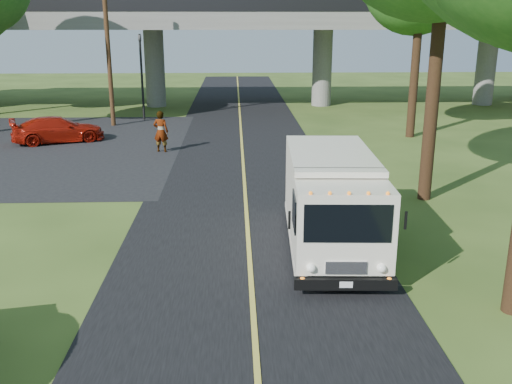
{
  "coord_description": "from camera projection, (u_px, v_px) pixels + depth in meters",
  "views": [
    {
      "loc": [
        -0.35,
        -9.67,
        5.91
      ],
      "look_at": [
        0.2,
        4.69,
        1.6
      ],
      "focal_mm": 40.0,
      "sensor_mm": 36.0,
      "label": 1
    }
  ],
  "objects": [
    {
      "name": "ground",
      "position": [
        255.0,
        341.0,
        10.97
      ],
      "size": [
        120.0,
        120.0,
        0.0
      ],
      "primitive_type": "plane",
      "color": "#364D1B",
      "rests_on": "ground"
    },
    {
      "name": "road",
      "position": [
        245.0,
        192.0,
        20.54
      ],
      "size": [
        7.0,
        90.0,
        0.02
      ],
      "primitive_type": "cube",
      "color": "black",
      "rests_on": "ground"
    },
    {
      "name": "parking_lot",
      "position": [
        17.0,
        148.0,
        27.8
      ],
      "size": [
        16.0,
        18.0,
        0.01
      ],
      "primitive_type": "cube",
      "color": "black",
      "rests_on": "ground"
    },
    {
      "name": "lane_line",
      "position": [
        245.0,
        191.0,
        20.53
      ],
      "size": [
        0.12,
        90.0,
        0.01
      ],
      "primitive_type": "cube",
      "color": "gold",
      "rests_on": "road"
    },
    {
      "name": "overpass",
      "position": [
        239.0,
        41.0,
        40.29
      ],
      "size": [
        54.0,
        10.0,
        7.3
      ],
      "color": "slate",
      "rests_on": "ground"
    },
    {
      "name": "traffic_signal",
      "position": [
        141.0,
        68.0,
        34.72
      ],
      "size": [
        0.18,
        0.22,
        5.2
      ],
      "color": "black",
      "rests_on": "ground"
    },
    {
      "name": "utility_pole",
      "position": [
        108.0,
        46.0,
        32.35
      ],
      "size": [
        1.6,
        0.26,
        9.0
      ],
      "color": "#472D19",
      "rests_on": "ground"
    },
    {
      "name": "step_van",
      "position": [
        331.0,
        199.0,
        15.13
      ],
      "size": [
        2.51,
        6.18,
        2.55
      ],
      "rotation": [
        0.0,
        0.0,
        -0.05
      ],
      "color": "silver",
      "rests_on": "ground"
    },
    {
      "name": "red_sedan",
      "position": [
        58.0,
        130.0,
        28.88
      ],
      "size": [
        4.86,
        3.36,
        1.31
      ],
      "primitive_type": "imported",
      "rotation": [
        0.0,
        0.0,
        1.95
      ],
      "color": "#9C1609",
      "rests_on": "ground"
    },
    {
      "name": "pedestrian",
      "position": [
        161.0,
        132.0,
        26.61
      ],
      "size": [
        0.79,
        0.61,
        1.95
      ],
      "primitive_type": "imported",
      "rotation": [
        0.0,
        0.0,
        2.93
      ],
      "color": "gray",
      "rests_on": "ground"
    }
  ]
}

